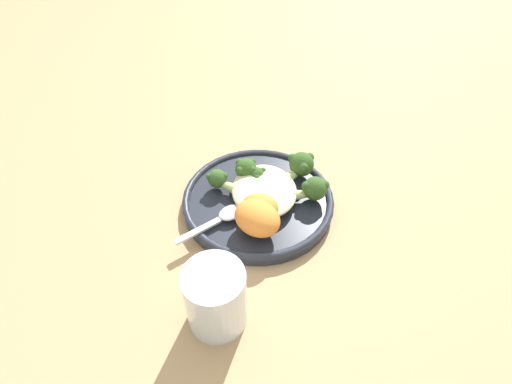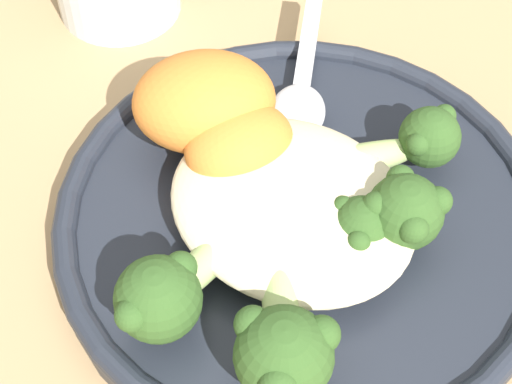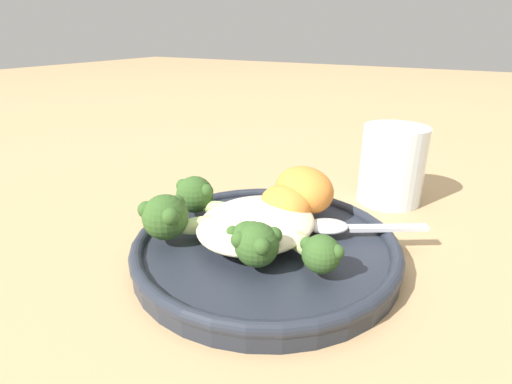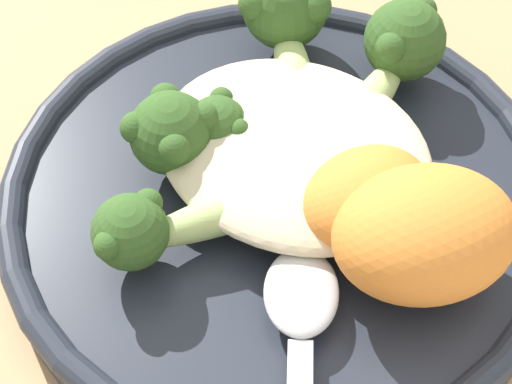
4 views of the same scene
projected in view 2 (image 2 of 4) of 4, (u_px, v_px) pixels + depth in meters
name	position (u px, v px, depth m)	size (l,w,h in m)	color
ground_plane	(301.00, 234.00, 0.42)	(4.00, 4.00, 0.00)	tan
plate	(308.00, 220.00, 0.41)	(0.24, 0.24, 0.02)	#232833
quinoa_mound	(285.00, 202.00, 0.39)	(0.12, 0.10, 0.02)	beige
broccoli_stalk_0	(181.00, 278.00, 0.36)	(0.04, 0.11, 0.04)	#ADC675
broccoli_stalk_1	(283.00, 322.00, 0.34)	(0.09, 0.11, 0.04)	#ADC675
broccoli_stalk_2	(341.00, 218.00, 0.38)	(0.08, 0.03, 0.03)	#ADC675
broccoli_stalk_3	(379.00, 206.00, 0.38)	(0.09, 0.05, 0.03)	#ADC675
broccoli_stalk_4	(385.00, 152.00, 0.40)	(0.07, 0.10, 0.03)	#ADC675
sweet_potato_chunk_0	(204.00, 101.00, 0.41)	(0.07, 0.06, 0.04)	orange
sweet_potato_chunk_1	(242.00, 142.00, 0.40)	(0.05, 0.04, 0.03)	orange
spoon	(300.00, 96.00, 0.44)	(0.07, 0.11, 0.01)	silver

